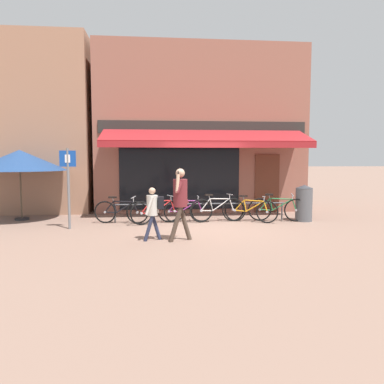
% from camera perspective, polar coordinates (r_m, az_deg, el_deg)
% --- Properties ---
extents(ground_plane, '(160.00, 160.00, 0.00)m').
position_cam_1_polar(ground_plane, '(10.62, 2.85, -5.46)').
color(ground_plane, '#846656').
extents(shop_front, '(7.71, 4.53, 6.07)m').
position_cam_1_polar(shop_front, '(14.83, 1.06, 9.30)').
color(shop_front, '#8E5647').
rests_on(shop_front, ground_plane).
extents(neighbour_building, '(5.06, 4.00, 6.31)m').
position_cam_1_polar(neighbour_building, '(16.02, -23.59, 9.02)').
color(neighbour_building, '#9E7056').
rests_on(neighbour_building, ground_plane).
extents(bike_rack_rail, '(5.33, 0.04, 0.57)m').
position_cam_1_polar(bike_rack_rail, '(11.60, 1.26, -2.08)').
color(bike_rack_rail, '#47494F').
rests_on(bike_rack_rail, ground_plane).
extents(bicycle_black, '(1.65, 0.53, 0.82)m').
position_cam_1_polar(bicycle_black, '(11.44, -10.78, -2.92)').
color(bicycle_black, black).
rests_on(bicycle_black, ground_plane).
extents(bicycle_red, '(1.66, 0.75, 0.84)m').
position_cam_1_polar(bicycle_red, '(11.24, -5.18, -2.93)').
color(bicycle_red, black).
rests_on(bicycle_red, ground_plane).
extents(bicycle_purple, '(1.68, 0.52, 0.81)m').
position_cam_1_polar(bicycle_purple, '(11.49, -1.06, -2.80)').
color(bicycle_purple, black).
rests_on(bicycle_purple, ground_plane).
extents(bicycle_silver, '(1.75, 0.52, 0.87)m').
position_cam_1_polar(bicycle_silver, '(11.56, 3.85, -2.64)').
color(bicycle_silver, black).
rests_on(bicycle_silver, ground_plane).
extents(bicycle_orange, '(1.55, 0.88, 0.84)m').
position_cam_1_polar(bicycle_orange, '(11.65, 8.94, -2.76)').
color(bicycle_orange, black).
rests_on(bicycle_orange, ground_plane).
extents(bicycle_green, '(1.80, 0.63, 0.87)m').
position_cam_1_polar(bicycle_green, '(11.91, 12.92, -2.53)').
color(bicycle_green, black).
rests_on(bicycle_green, ground_plane).
extents(pedestrian_adult, '(0.58, 0.58, 1.73)m').
position_cam_1_polar(pedestrian_adult, '(8.80, -1.79, -0.65)').
color(pedestrian_adult, '#47382D').
rests_on(pedestrian_adult, ground_plane).
extents(pedestrian_child, '(0.49, 0.44, 1.28)m').
position_cam_1_polar(pedestrian_child, '(8.92, -5.88, -2.35)').
color(pedestrian_child, '#282D47').
rests_on(pedestrian_child, ground_plane).
extents(litter_bin, '(0.52, 0.52, 1.13)m').
position_cam_1_polar(litter_bin, '(12.17, 16.68, -1.61)').
color(litter_bin, '#515459').
rests_on(litter_bin, ground_plane).
extents(parking_sign, '(0.44, 0.07, 2.23)m').
position_cam_1_polar(parking_sign, '(10.82, -18.33, 1.80)').
color(parking_sign, slate).
rests_on(parking_sign, ground_plane).
extents(cafe_parasol, '(2.89, 2.89, 2.22)m').
position_cam_1_polar(cafe_parasol, '(13.00, -24.78, 4.41)').
color(cafe_parasol, '#4C3D2D').
rests_on(cafe_parasol, ground_plane).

